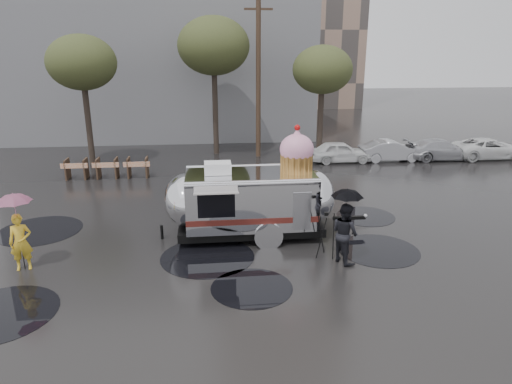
{
  "coord_description": "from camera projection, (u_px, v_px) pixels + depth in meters",
  "views": [
    {
      "loc": [
        -0.4,
        -12.82,
        6.28
      ],
      "look_at": [
        1.12,
        1.91,
        1.57
      ],
      "focal_mm": 32.0,
      "sensor_mm": 36.0,
      "label": 1
    }
  ],
  "objects": [
    {
      "name": "umbrella_pink",
      "position": [
        15.0,
        207.0,
        12.96
      ],
      "size": [
        1.2,
        1.2,
        2.37
      ],
      "color": "pink",
      "rests_on": "ground"
    },
    {
      "name": "tree_left",
      "position": [
        82.0,
        63.0,
        24.07
      ],
      "size": [
        3.64,
        3.64,
        6.95
      ],
      "color": "#382D26",
      "rests_on": "ground"
    },
    {
      "name": "utility_pole",
      "position": [
        258.0,
        78.0,
        26.21
      ],
      "size": [
        1.6,
        0.28,
        9.0
      ],
      "color": "#473323",
      "rests_on": "ground"
    },
    {
      "name": "umbrella_black",
      "position": [
        347.0,
        201.0,
        13.44
      ],
      "size": [
        1.17,
        1.17,
        2.35
      ],
      "color": "black",
      "rests_on": "ground"
    },
    {
      "name": "tree_mid",
      "position": [
        214.0,
        46.0,
        26.4
      ],
      "size": [
        4.2,
        4.2,
        8.03
      ],
      "color": "#382D26",
      "rests_on": "ground"
    },
    {
      "name": "parked_cars",
      "position": [
        421.0,
        148.0,
        26.4
      ],
      "size": [
        13.2,
        1.9,
        1.5
      ],
      "color": "silver",
      "rests_on": "ground"
    },
    {
      "name": "person_left",
      "position": [
        21.0,
        242.0,
        13.29
      ],
      "size": [
        0.69,
        0.54,
        1.71
      ],
      "primitive_type": "imported",
      "rotation": [
        0.0,
        0.0,
        0.22
      ],
      "color": "yellow",
      "rests_on": "ground"
    },
    {
      "name": "tripod",
      "position": [
        325.0,
        231.0,
        14.08
      ],
      "size": [
        0.59,
        0.61,
        1.49
      ],
      "rotation": [
        0.0,
        0.0,
        -0.2
      ],
      "color": "black",
      "rests_on": "ground"
    },
    {
      "name": "tree_right",
      "position": [
        322.0,
        70.0,
        25.47
      ],
      "size": [
        3.36,
        3.36,
        6.42
      ],
      "color": "#382D26",
      "rests_on": "ground"
    },
    {
      "name": "puddles",
      "position": [
        196.0,
        255.0,
        14.43
      ],
      "size": [
        14.72,
        8.35,
        0.01
      ],
      "color": "black",
      "rests_on": "ground"
    },
    {
      "name": "barricade_row",
      "position": [
        107.0,
        168.0,
        22.84
      ],
      "size": [
        4.3,
        0.8,
        1.0
      ],
      "color": "#473323",
      "rests_on": "ground"
    },
    {
      "name": "ground",
      "position": [
        226.0,
        260.0,
        14.09
      ],
      "size": [
        120.0,
        120.0,
        0.0
      ],
      "primitive_type": "plane",
      "color": "black",
      "rests_on": "ground"
    },
    {
      "name": "airstream_trailer",
      "position": [
        253.0,
        198.0,
        15.58
      ],
      "size": [
        7.31,
        2.78,
        3.93
      ],
      "rotation": [
        0.0,
        0.0,
        0.01
      ],
      "color": "silver",
      "rests_on": "ground"
    },
    {
      "name": "grey_building",
      "position": [
        159.0,
        44.0,
        34.49
      ],
      "size": [
        22.0,
        12.0,
        13.0
      ],
      "primitive_type": "cube",
      "color": "slate",
      "rests_on": "ground"
    },
    {
      "name": "person_right",
      "position": [
        345.0,
        233.0,
        13.75
      ],
      "size": [
        0.83,
        1.03,
        1.87
      ],
      "primitive_type": "imported",
      "rotation": [
        0.0,
        0.0,
        2.0
      ],
      "color": "black",
      "rests_on": "ground"
    }
  ]
}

